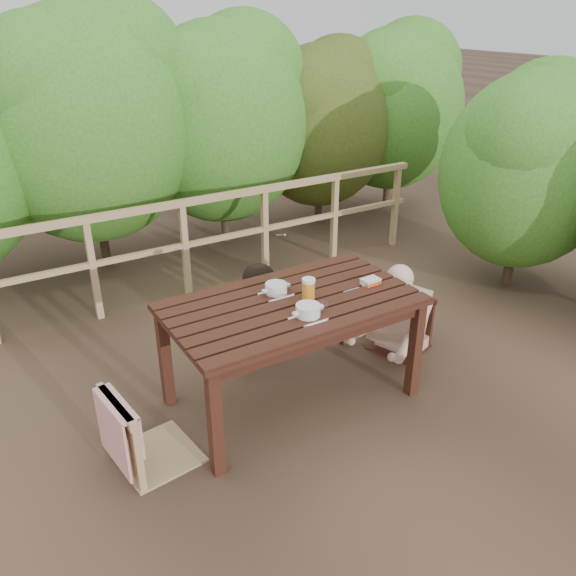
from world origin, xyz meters
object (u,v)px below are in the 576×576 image
diner_right (408,276)px  tumbler (324,307)px  table (292,352)px  beer_glass (308,290)px  chair_left (150,393)px  soup_near (308,311)px  soup_far (276,289)px  chair_right (403,303)px  chair_far (257,294)px  bread_roll (309,308)px  woman (255,278)px  butter_tub (370,282)px

diner_right → tumbler: diner_right is taller
table → beer_glass: size_ratio=9.78×
chair_left → diner_right: diner_right is taller
beer_glass → tumbler: beer_glass is taller
diner_right → soup_near: diner_right is taller
diner_right → soup_far: bearing=68.4°
chair_right → soup_near: size_ratio=3.09×
chair_far → diner_right: size_ratio=0.67×
soup_near → bread_roll: soup_near is taller
soup_near → soup_far: (-0.01, 0.40, -0.00)m
chair_far → chair_right: (0.98, -0.75, -0.02)m
woman → tumbler: bearing=104.5°
chair_right → diner_right: diner_right is taller
chair_left → soup_far: chair_left is taller
chair_left → beer_glass: bearing=-95.4°
woman → beer_glass: size_ratio=6.71×
woman → soup_near: (-0.21, -1.12, 0.26)m
diner_right → beer_glass: (-1.09, -0.17, 0.22)m
soup_far → bread_roll: bearing=-82.1°
soup_far → butter_tub: (0.67, -0.23, -0.02)m
chair_left → soup_far: bearing=-83.9°
chair_far → chair_left: bearing=-125.4°
chair_far → butter_tub: (0.45, -0.94, 0.38)m
butter_tub → chair_right: bearing=17.3°
diner_right → bread_roll: (-1.18, -0.31, 0.17)m
soup_near → bread_roll: (0.04, 0.04, -0.01)m
chair_right → soup_far: (-1.20, 0.04, 0.42)m
chair_right → beer_glass: (-1.06, -0.17, 0.47)m
soup_far → butter_tub: bearing=-19.4°
chair_far → diner_right: 1.28m
chair_far → beer_glass: size_ratio=5.08×
chair_far → chair_right: chair_far is taller
chair_left → diner_right: (2.28, 0.20, 0.17)m
woman → tumbler: (-0.06, -1.11, 0.24)m
bread_roll → woman: bearing=81.2°
bread_roll → tumbler: 0.11m
woman → beer_glass: woman is taller
table → soup_far: bearing=101.5°
chair_left → beer_glass: chair_left is taller
table → soup_far: size_ratio=6.59×
chair_left → chair_right: (2.25, 0.20, -0.08)m
beer_glass → tumbler: bearing=-84.1°
tumbler → butter_tub: bearing=15.9°
bread_roll → beer_glass: beer_glass is taller
chair_right → diner_right: (0.03, 0.00, 0.25)m
woman → soup_near: 1.17m
beer_glass → butter_tub: beer_glass is taller
bread_roll → butter_tub: size_ratio=1.01×
woman → bread_roll: 1.12m
tumbler → beer_glass: bearing=95.9°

